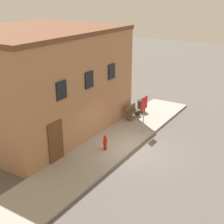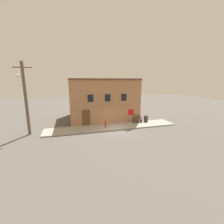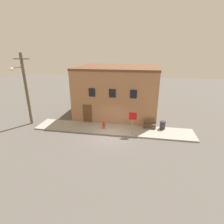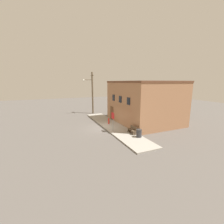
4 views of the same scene
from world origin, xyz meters
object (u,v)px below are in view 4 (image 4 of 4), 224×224
at_px(bench, 132,130).
at_px(utility_pole, 92,92).
at_px(trash_bin, 139,133).
at_px(fire_hydrant, 109,121).
at_px(stop_sign, 113,118).

distance_m(bench, utility_pole, 13.78).
bearing_deg(utility_pole, trash_bin, 3.24).
xyz_separation_m(fire_hydrant, utility_pole, (-8.54, 0.15, 3.54)).
distance_m(stop_sign, bench, 2.69).
height_order(fire_hydrant, trash_bin, trash_bin).
relative_size(fire_hydrant, stop_sign, 0.38).
xyz_separation_m(bench, trash_bin, (1.32, 0.01, 0.02)).
bearing_deg(fire_hydrant, trash_bin, 9.12).
bearing_deg(stop_sign, trash_bin, 29.10).
xyz_separation_m(trash_bin, utility_pole, (-14.62, -0.83, 3.53)).
bearing_deg(utility_pole, stop_sign, -4.32).
height_order(fire_hydrant, bench, bench).
xyz_separation_m(fire_hydrant, trash_bin, (6.08, 0.98, 0.00)).
xyz_separation_m(stop_sign, trash_bin, (3.06, 1.70, -1.16)).
distance_m(fire_hydrant, stop_sign, 3.32).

